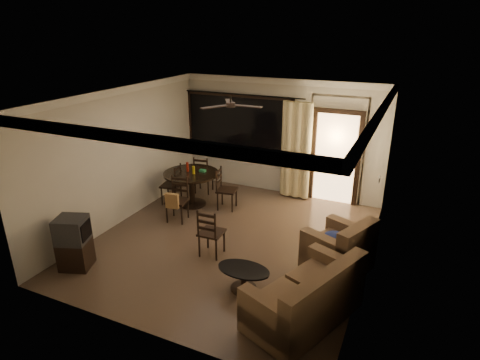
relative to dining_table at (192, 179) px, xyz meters
The scene contains 12 objects.
ground 2.05m from the dining_table, 36.42° to the right, with size 5.50×5.50×0.00m, color #7F6651.
room_shell 2.55m from the dining_table, 15.83° to the left, with size 5.50×6.70×5.50m.
dining_table is the anchor object (origin of this frame).
dining_chair_west 0.59m from the dining_table, 163.89° to the right, with size 0.48×0.48×0.95m.
dining_chair_east 0.90m from the dining_table, ahead, with size 0.48×0.48×0.95m.
dining_chair_south 0.91m from the dining_table, 80.91° to the right, with size 0.48×0.53×0.95m.
dining_chair_north 0.86m from the dining_table, 99.29° to the left, with size 0.48×0.48×0.95m.
tv_cabinet 3.12m from the dining_table, 98.80° to the right, with size 0.61×0.58×0.94m.
sofa 4.49m from the dining_table, 38.34° to the right, with size 1.48×1.93×0.91m.
armchair 3.91m from the dining_table, 19.51° to the right, with size 1.21×1.21×0.93m.
coffee_table 3.47m from the dining_table, 45.75° to the right, with size 0.85×0.51×0.37m.
side_chair 2.31m from the dining_table, 50.49° to the right, with size 0.43×0.43×0.94m.
Camera 1 is at (2.99, -6.19, 3.92)m, focal length 30.00 mm.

